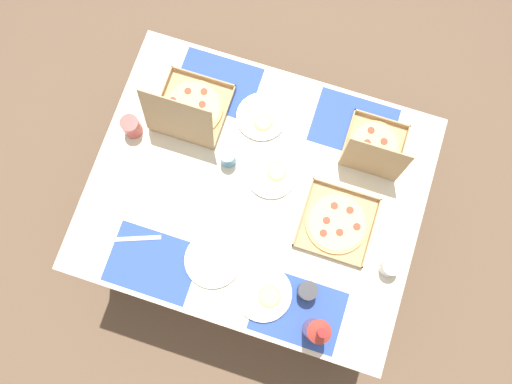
{
  "coord_description": "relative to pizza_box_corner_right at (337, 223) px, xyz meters",
  "views": [
    {
      "loc": [
        -0.15,
        0.47,
        2.99
      ],
      "look_at": [
        0.0,
        0.0,
        0.77
      ],
      "focal_mm": 37.66,
      "sensor_mm": 36.0,
      "label": 1
    }
  ],
  "objects": [
    {
      "name": "placemat_far_right",
      "position": [
        0.68,
        0.39,
        -0.01
      ],
      "size": [
        0.36,
        0.26,
        0.0
      ],
      "primitive_type": "cube",
      "color": "#2D4C9E",
      "rests_on": "dining_table"
    },
    {
      "name": "plate_far_left",
      "position": [
        0.44,
        0.31,
        -0.0
      ],
      "size": [
        0.23,
        0.23,
        0.02
      ],
      "color": "white",
      "rests_on": "dining_table"
    },
    {
      "name": "dining_table",
      "position": [
        0.36,
        -0.02,
        -0.12
      ],
      "size": [
        1.4,
        1.14,
        0.77
      ],
      "color": "#3F3328",
      "rests_on": "ground_plane"
    },
    {
      "name": "fork_by_far_left",
      "position": [
        0.78,
        0.03,
        -0.01
      ],
      "size": [
        0.17,
        0.11,
        0.0
      ],
      "primitive_type": "cube",
      "rotation": [
        0.0,
        0.0,
        5.72
      ],
      "color": "#B7B7BC",
      "rests_on": "dining_table"
    },
    {
      "name": "cup_spare",
      "position": [
        0.04,
        0.31,
        0.04
      ],
      "size": [
        0.08,
        0.08,
        0.1
      ],
      "primitive_type": "cylinder",
      "color": "#333338",
      "rests_on": "dining_table"
    },
    {
      "name": "knife_by_far_right",
      "position": [
        -0.19,
        0.34,
        -0.01
      ],
      "size": [
        0.11,
        0.2,
        0.0
      ],
      "primitive_type": "cube",
      "rotation": [
        0.0,
        0.0,
        4.26
      ],
      "color": "#B7B7BC",
      "rests_on": "dining_table"
    },
    {
      "name": "cup_clear_right",
      "position": [
        0.52,
        -0.12,
        0.04
      ],
      "size": [
        0.07,
        0.07,
        0.09
      ],
      "primitive_type": "cylinder",
      "color": "teal",
      "rests_on": "dining_table"
    },
    {
      "name": "plate_middle",
      "position": [
        0.44,
        -0.35,
        -0.0
      ],
      "size": [
        0.22,
        0.22,
        0.03
      ],
      "color": "white",
      "rests_on": "dining_table"
    },
    {
      "name": "cup_clear_left",
      "position": [
        0.95,
        -0.12,
        0.04
      ],
      "size": [
        0.08,
        0.08,
        0.1
      ],
      "primitive_type": "cylinder",
      "color": "#BF4742",
      "rests_on": "dining_table"
    },
    {
      "name": "soda_bottle",
      "position": [
        -0.03,
        0.45,
        0.12
      ],
      "size": [
        0.09,
        0.09,
        0.32
      ],
      "color": "#B2382D",
      "rests_on": "dining_table"
    },
    {
      "name": "plate_near_right",
      "position": [
        0.32,
        -0.12,
        -0.0
      ],
      "size": [
        0.22,
        0.22,
        0.03
      ],
      "color": "white",
      "rests_on": "dining_table"
    },
    {
      "name": "knife_by_near_right",
      "position": [
        0.78,
        0.32,
        -0.01
      ],
      "size": [
        0.2,
        0.09,
        0.0
      ],
      "primitive_type": "cube",
      "rotation": [
        0.0,
        0.0,
        0.37
      ],
      "color": "#B7B7BC",
      "rests_on": "dining_table"
    },
    {
      "name": "placemat_near_left",
      "position": [
        0.05,
        -0.44,
        -0.01
      ],
      "size": [
        0.36,
        0.26,
        0.0
      ],
      "primitive_type": "cube",
      "color": "#2D4C9E",
      "rests_on": "dining_table"
    },
    {
      "name": "placemat_far_left",
      "position": [
        0.05,
        0.39,
        -0.01
      ],
      "size": [
        0.36,
        0.26,
        0.0
      ],
      "primitive_type": "cube",
      "color": "#2D4C9E",
      "rests_on": "dining_table"
    },
    {
      "name": "cup_red",
      "position": [
        -0.25,
        0.11,
        0.03
      ],
      "size": [
        0.07,
        0.07,
        0.09
      ],
      "primitive_type": "cylinder",
      "color": "silver",
      "rests_on": "dining_table"
    },
    {
      "name": "ground_plane",
      "position": [
        0.36,
        -0.02,
        -0.78
      ],
      "size": [
        6.0,
        6.0,
        0.0
      ],
      "primitive_type": "plane",
      "color": "brown"
    },
    {
      "name": "pizza_box_corner_right",
      "position": [
        0.0,
        0.0,
        0.0
      ],
      "size": [
        0.3,
        0.3,
        0.04
      ],
      "color": "tan",
      "rests_on": "dining_table"
    },
    {
      "name": "placemat_near_right",
      "position": [
        0.68,
        -0.44,
        -0.01
      ],
      "size": [
        0.36,
        0.26,
        0.0
      ],
      "primitive_type": "cube",
      "color": "#2D4C9E",
      "rests_on": "dining_table"
    },
    {
      "name": "plate_near_left",
      "position": [
        0.2,
        0.37,
        -0.0
      ],
      "size": [
        0.23,
        0.23,
        0.03
      ],
      "color": "white",
      "rests_on": "dining_table"
    },
    {
      "name": "pizza_box_edge_far",
      "position": [
        -0.06,
        -0.35,
        0.03
      ],
      "size": [
        0.25,
        0.25,
        0.29
      ],
      "color": "tan",
      "rests_on": "dining_table"
    },
    {
      "name": "pizza_box_center",
      "position": [
        0.74,
        -0.27,
        0.04
      ],
      "size": [
        0.3,
        0.3,
        0.33
      ],
      "color": "tan",
      "rests_on": "dining_table"
    }
  ]
}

